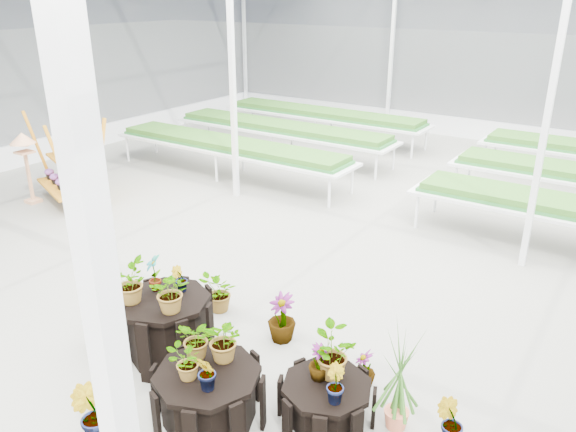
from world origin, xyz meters
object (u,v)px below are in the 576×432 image
Objects in this scene: shelf_rack at (69,159)px; bird_table at (27,168)px; plinth_low at (326,402)px; plinth_mid at (209,397)px; plinth_tall at (167,326)px.

shelf_rack reaches higher than bird_table.
plinth_low is 0.65× the size of bird_table.
plinth_low is at bearing 34.99° from plinth_mid.
plinth_low is at bearing 0.88° from shelf_rack.
shelf_rack is at bearing 51.45° from bird_table.
plinth_mid is at bearing -6.63° from shelf_rack.
shelf_rack is (-7.76, 2.67, 0.72)m from plinth_low.
plinth_low is (2.20, 0.10, -0.17)m from plinth_tall.
plinth_low is 8.24m from shelf_rack.
shelf_rack reaches higher than plinth_low.
plinth_tall is at bearing -177.40° from plinth_low.
shelf_rack is (-5.56, 2.77, 0.56)m from plinth_tall.
plinth_mid is 7.98m from bird_table.
plinth_low is (1.00, 0.70, -0.08)m from plinth_mid.
bird_table reaches higher than plinth_low.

